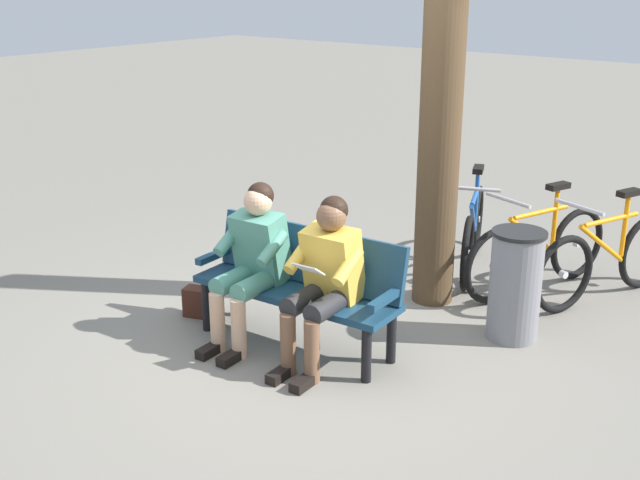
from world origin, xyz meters
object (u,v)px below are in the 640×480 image
at_px(bicycle_red, 537,251).
at_px(litter_bin, 515,285).
at_px(tree_trunk, 440,123).
at_px(bicycle_green, 606,259).
at_px(handbag, 203,303).
at_px(bench, 301,279).
at_px(bicycle_silver, 473,232).
at_px(person_companion, 252,256).
at_px(person_reading, 324,275).

bearing_deg(bicycle_red, litter_bin, 33.19).
relative_size(tree_trunk, bicycle_green, 1.89).
bearing_deg(handbag, bicycle_green, -135.82).
xyz_separation_m(bench, bicycle_silver, (-0.27, -2.16, -0.15)).
bearing_deg(tree_trunk, person_companion, 65.67).
distance_m(person_companion, bicycle_green, 3.01).
height_order(person_companion, tree_trunk, tree_trunk).
bearing_deg(person_reading, tree_trunk, -95.10).
distance_m(bench, bicycle_red, 2.26).
xyz_separation_m(handbag, tree_trunk, (-1.27, -1.44, 1.39)).
relative_size(tree_trunk, bicycle_red, 1.88).
height_order(person_companion, bicycle_green, person_companion).
height_order(tree_trunk, litter_bin, tree_trunk).
height_order(person_reading, bicycle_silver, person_reading).
xyz_separation_m(tree_trunk, litter_bin, (-0.85, 0.26, -1.08)).
relative_size(bicycle_red, bicycle_silver, 1.02).
height_order(bench, litter_bin, bench).
xyz_separation_m(tree_trunk, bicycle_red, (-0.60, -0.73, -1.15)).
relative_size(litter_bin, bicycle_red, 0.53).
bearing_deg(litter_bin, person_reading, 53.36).
bearing_deg(bicycle_red, bench, -6.29).
bearing_deg(tree_trunk, litter_bin, 163.00).
xyz_separation_m(bench, person_reading, (-0.33, 0.14, 0.16)).
bearing_deg(tree_trunk, bicycle_red, -129.04).
bearing_deg(person_reading, bench, -27.30).
bearing_deg(person_companion, bicycle_silver, -107.77).
height_order(bench, person_companion, person_companion).
height_order(bench, bicycle_silver, bicycle_silver).
bearing_deg(handbag, litter_bin, -150.84).
xyz_separation_m(bench, bicycle_red, (-0.96, -2.04, -0.15)).
bearing_deg(person_companion, person_reading, 179.95).
relative_size(bench, person_reading, 1.36).
height_order(handbag, bicycle_red, bicycle_red).
relative_size(bench, handbag, 5.43).
relative_size(bench, bicycle_red, 1.01).
relative_size(person_companion, bicycle_red, 0.75).
bearing_deg(handbag, person_reading, 179.88).
bearing_deg(bicycle_silver, bicycle_green, 69.24).
xyz_separation_m(person_reading, bicycle_red, (-0.63, -2.18, -0.31)).
bearing_deg(person_companion, tree_trunk, -118.08).
bearing_deg(tree_trunk, person_reading, 88.66).
relative_size(person_reading, litter_bin, 1.41).
bearing_deg(bicycle_red, person_reading, 2.80).
bearing_deg(person_reading, handbag, -3.87).
relative_size(bench, person_companion, 1.36).
distance_m(person_reading, person_companion, 0.64).
bearing_deg(litter_bin, tree_trunk, -17.00).
distance_m(bench, tree_trunk, 1.68).
height_order(tree_trunk, bicycle_silver, tree_trunk).
relative_size(person_reading, handbag, 4.00).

